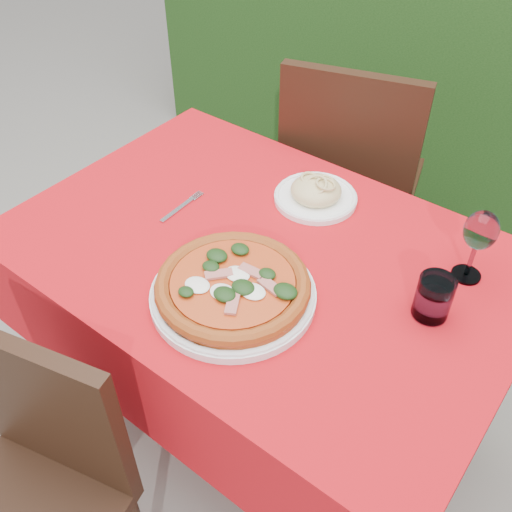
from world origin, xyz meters
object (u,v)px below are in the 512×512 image
Objects in this scene: chair_near at (36,483)px; pasta_plate at (316,193)px; water_glass at (433,299)px; chair_far at (350,176)px; pizza_plate at (233,288)px; wine_glass at (480,233)px; fork at (178,210)px.

pasta_plate is at bearing 70.03° from chair_near.
chair_far is at bearing 131.59° from water_glass.
pizza_plate is at bearing -148.59° from water_glass.
chair_near is 4.51× the size of wine_glass.
wine_glass is at bearing 45.26° from pizza_plate.
pizza_plate is at bearing 84.63° from chair_far.
fork is at bearing 90.42° from chair_near.
chair_near is 4.85× the size of fork.
water_glass is 0.19m from wine_glass.
wine_glass is at bearing 124.85° from chair_far.
chair_near is 1.93× the size of pizza_plate.
chair_far is at bearing 141.52° from wine_glass.
pasta_plate is (-0.06, 0.42, -0.01)m from pizza_plate.
pizza_plate is at bearing 58.99° from chair_near.
chair_near is 0.73m from fork.
chair_far is at bearing 105.02° from pasta_plate.
chair_far reaches higher than wine_glass.
water_glass is 0.59× the size of fork.
chair_near is 1.12m from wine_glass.
wine_glass is (0.02, 0.16, 0.08)m from water_glass.
fork is at bearing 60.17° from chair_far.
water_glass is (0.37, 0.23, 0.01)m from pizza_plate.
water_glass reaches higher than chair_near.
fork is at bearing -135.23° from pasta_plate.
fork is at bearing -174.43° from water_glass.
chair_near reaches higher than pizza_plate.
chair_near is at bearing 73.86° from chair_far.
pizza_plate is 2.34× the size of wine_glass.
chair_far is at bearing 76.56° from chair_near.
chair_near reaches higher than pasta_plate.
pizza_plate is 4.23× the size of water_glass.
wine_glass reaches higher than chair_near.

